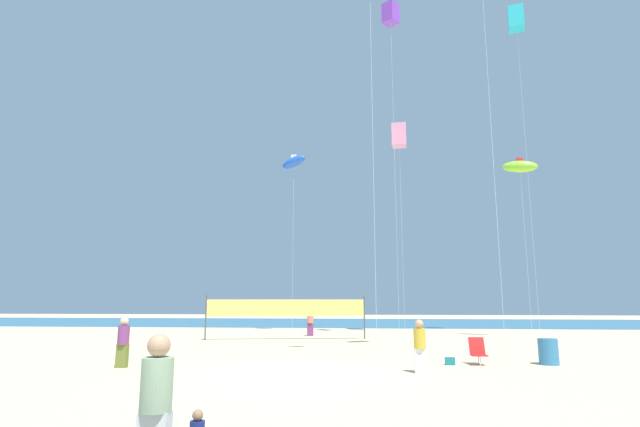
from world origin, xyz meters
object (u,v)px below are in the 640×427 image
beachgoer_mustard_shirt (420,344)px  volleyball_net (286,309)px  kite_pink_box (399,136)px  kite_cyan_box (516,19)px  beachgoer_coral_shirt (310,321)px  mother_figure (156,400)px  beachgoer_plum_shirt (123,340)px  trash_barrel (548,352)px  kite_violet_box (391,14)px  kite_blue_inflatable (294,162)px  kite_lime_inflatable (520,167)px  folding_beach_chair (478,350)px  beach_handbag (450,361)px

beachgoer_mustard_shirt → volleyball_net: 13.45m
kite_pink_box → kite_cyan_box: bearing=-6.8°
beachgoer_coral_shirt → mother_figure: bearing=-155.1°
beachgoer_plum_shirt → trash_barrel: beachgoer_plum_shirt is taller
beachgoer_coral_shirt → kite_violet_box: kite_violet_box is taller
beachgoer_plum_shirt → kite_blue_inflatable: bearing=141.8°
beachgoer_plum_shirt → kite_cyan_box: size_ratio=0.07×
volleyball_net → kite_violet_box: 19.43m
kite_pink_box → kite_lime_inflatable: bearing=-28.0°
folding_beach_chair → trash_barrel: size_ratio=1.03×
kite_blue_inflatable → kite_cyan_box: (15.51, -1.70, 9.22)m
beachgoer_coral_shirt → kite_blue_inflatable: size_ratio=0.14×
beachgoer_coral_shirt → beach_handbag: size_ratio=5.28×
beachgoer_plum_shirt → folding_beach_chair: (11.61, 1.85, -0.39)m
beachgoer_plum_shirt → kite_violet_box: (9.70, 12.88, 19.13)m
beach_handbag → kite_pink_box: 20.21m
volleyball_net → kite_blue_inflatable: 11.86m
volleyball_net → mother_figure: bearing=-85.1°
beachgoer_mustard_shirt → kite_violet_box: bearing=-25.9°
beachgoer_mustard_shirt → kite_pink_box: kite_pink_box is taller
beachgoer_plum_shirt → kite_pink_box: (10.31, 16.95, 12.47)m
trash_barrel → kite_lime_inflatable: bearing=74.6°
mother_figure → folding_beach_chair: size_ratio=1.94×
folding_beach_chair → volleyball_net: 12.84m
kite_blue_inflatable → folding_beach_chair: bearing=-61.1°
beachgoer_mustard_shirt → folding_beach_chair: bearing=-69.7°
kite_violet_box → kite_cyan_box: kite_cyan_box is taller
volleyball_net → kite_pink_box: size_ratio=0.62×
beachgoer_plum_shirt → kite_lime_inflatable: 23.50m
kite_violet_box → mother_figure: bearing=-101.2°
beachgoer_plum_shirt → volleyball_net: volleyball_net is taller
kite_pink_box → mother_figure: bearing=-100.8°
mother_figure → beachgoer_plum_shirt: (-5.27, 9.50, -0.06)m
beachgoer_mustard_shirt → beach_handbag: size_ratio=4.90×
beachgoer_coral_shirt → volleyball_net: volleyball_net is taller
folding_beach_chair → kite_pink_box: bearing=105.6°
mother_figure → kite_cyan_box: kite_cyan_box is taller
mother_figure → beach_handbag: (5.37, 11.15, -0.79)m
kite_violet_box → kite_cyan_box: bearing=19.7°
beachgoer_plum_shirt → beachgoer_coral_shirt: bearing=134.0°
beachgoer_mustard_shirt → kite_blue_inflatable: (-6.58, 18.00, 11.02)m
kite_lime_inflatable → beach_handbag: bearing=-118.8°
beachgoer_plum_shirt → kite_blue_inflatable: (2.87, 17.69, 11.00)m
beachgoer_plum_shirt → beach_handbag: bearing=69.9°
mother_figure → trash_barrel: size_ratio=2.00×
volleyball_net → kite_violet_box: (6.27, 1.19, 18.35)m
mother_figure → volleyball_net: size_ratio=0.20×
mother_figure → trash_barrel: bearing=43.4°
folding_beach_chair → beach_handbag: size_ratio=2.78×
kite_violet_box → kite_blue_inflatable: bearing=144.9°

